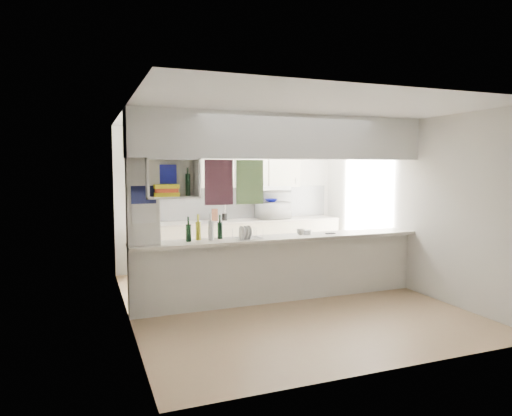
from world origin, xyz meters
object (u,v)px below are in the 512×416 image
bowl (271,200)px  wine_bottles (205,230)px  microwave (273,210)px  dish_rack (248,233)px

bowl → wine_bottles: bearing=-131.5°
microwave → dish_rack: size_ratio=1.48×
bowl → wine_bottles: size_ratio=0.45×
bowl → wine_bottles: (-1.82, -2.06, -0.22)m
bowl → dish_rack: 2.51m
microwave → dish_rack: 2.49m
bowl → dish_rack: bowl is taller
microwave → wine_bottles: 2.74m
microwave → dish_rack: bearing=57.4°
microwave → bowl: bearing=-52.8°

